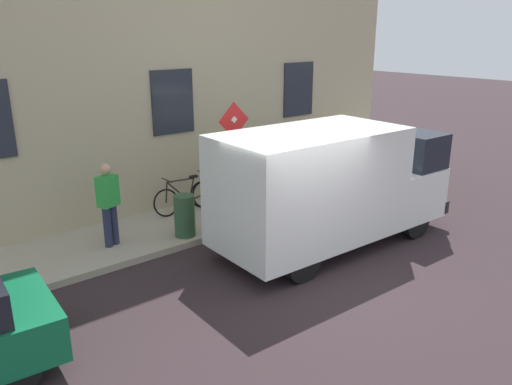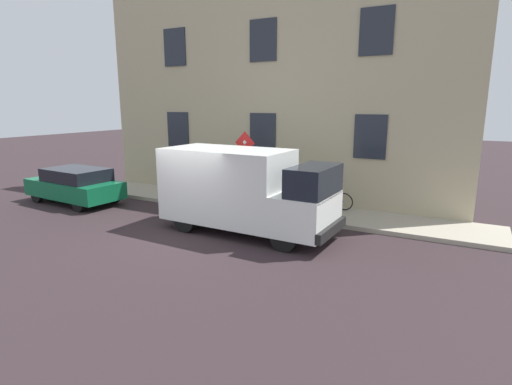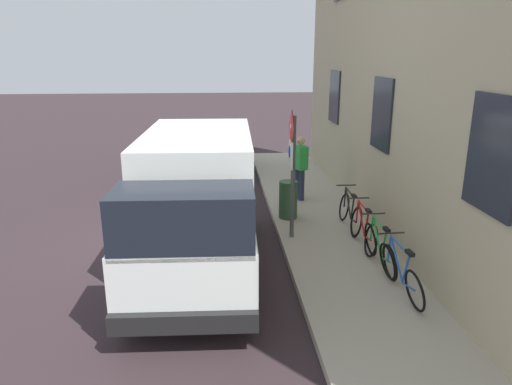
{
  "view_description": "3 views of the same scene",
  "coord_description": "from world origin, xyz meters",
  "px_view_note": "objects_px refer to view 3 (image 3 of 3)",
  "views": [
    {
      "loc": [
        -5.85,
        6.17,
        4.36
      ],
      "look_at": [
        1.59,
        0.03,
        1.25
      ],
      "focal_mm": 35.75,
      "sensor_mm": 36.0,
      "label": 1
    },
    {
      "loc": [
        -9.44,
        -7.22,
        3.82
      ],
      "look_at": [
        1.74,
        -1.28,
        1.05
      ],
      "focal_mm": 28.61,
      "sensor_mm": 36.0,
      "label": 2
    },
    {
      "loc": [
        1.28,
        -9.6,
        3.94
      ],
      "look_at": [
        2.06,
        0.04,
        1.04
      ],
      "focal_mm": 32.74,
      "sensor_mm": 36.0,
      "label": 3
    }
  ],
  "objects_px": {
    "sign_post_stacked": "(291,156)",
    "litter_bin": "(288,200)",
    "delivery_van": "(197,201)",
    "parked_hatchback": "(211,150)",
    "bicycle_green": "(380,248)",
    "bicycle_red": "(363,228)",
    "bicycle_blue": "(400,273)",
    "pedestrian": "(300,166)",
    "bicycle_black": "(350,212)"
  },
  "relations": [
    {
      "from": "bicycle_green",
      "to": "litter_bin",
      "type": "bearing_deg",
      "value": 24.21
    },
    {
      "from": "bicycle_green",
      "to": "delivery_van",
      "type": "bearing_deg",
      "value": 80.28
    },
    {
      "from": "bicycle_green",
      "to": "bicycle_red",
      "type": "xyz_separation_m",
      "value": [
        0.0,
        1.0,
        0.0
      ]
    },
    {
      "from": "sign_post_stacked",
      "to": "litter_bin",
      "type": "distance_m",
      "value": 1.81
    },
    {
      "from": "bicycle_red",
      "to": "bicycle_green",
      "type": "bearing_deg",
      "value": -179.05
    },
    {
      "from": "parked_hatchback",
      "to": "bicycle_green",
      "type": "height_order",
      "value": "parked_hatchback"
    },
    {
      "from": "parked_hatchback",
      "to": "pedestrian",
      "type": "relative_size",
      "value": 2.39
    },
    {
      "from": "parked_hatchback",
      "to": "litter_bin",
      "type": "relative_size",
      "value": 4.57
    },
    {
      "from": "sign_post_stacked",
      "to": "pedestrian",
      "type": "distance_m",
      "value": 2.85
    },
    {
      "from": "bicycle_red",
      "to": "litter_bin",
      "type": "xyz_separation_m",
      "value": [
        -1.28,
        1.81,
        0.08
      ]
    },
    {
      "from": "sign_post_stacked",
      "to": "litter_bin",
      "type": "height_order",
      "value": "sign_post_stacked"
    },
    {
      "from": "delivery_van",
      "to": "bicycle_blue",
      "type": "relative_size",
      "value": 3.14
    },
    {
      "from": "bicycle_blue",
      "to": "litter_bin",
      "type": "bearing_deg",
      "value": 15.77
    },
    {
      "from": "bicycle_green",
      "to": "pedestrian",
      "type": "distance_m",
      "value": 4.34
    },
    {
      "from": "pedestrian",
      "to": "litter_bin",
      "type": "relative_size",
      "value": 1.91
    },
    {
      "from": "delivery_van",
      "to": "bicycle_blue",
      "type": "xyz_separation_m",
      "value": [
        3.33,
        -1.56,
        -0.82
      ]
    },
    {
      "from": "pedestrian",
      "to": "litter_bin",
      "type": "distance_m",
      "value": 1.59
    },
    {
      "from": "pedestrian",
      "to": "delivery_van",
      "type": "bearing_deg",
      "value": -145.48
    },
    {
      "from": "bicycle_blue",
      "to": "bicycle_green",
      "type": "xyz_separation_m",
      "value": [
        0.0,
        1.0,
        0.0
      ]
    },
    {
      "from": "sign_post_stacked",
      "to": "bicycle_blue",
      "type": "xyz_separation_m",
      "value": [
        1.42,
        -2.59,
        -1.4
      ]
    },
    {
      "from": "bicycle_green",
      "to": "bicycle_black",
      "type": "height_order",
      "value": "same"
    },
    {
      "from": "sign_post_stacked",
      "to": "bicycle_black",
      "type": "relative_size",
      "value": 1.54
    },
    {
      "from": "sign_post_stacked",
      "to": "bicycle_red",
      "type": "bearing_deg",
      "value": -22.56
    },
    {
      "from": "litter_bin",
      "to": "delivery_van",
      "type": "bearing_deg",
      "value": -132.17
    },
    {
      "from": "pedestrian",
      "to": "bicycle_red",
      "type": "bearing_deg",
      "value": -97.38
    },
    {
      "from": "parked_hatchback",
      "to": "bicycle_red",
      "type": "bearing_deg",
      "value": -151.97
    },
    {
      "from": "sign_post_stacked",
      "to": "bicycle_green",
      "type": "xyz_separation_m",
      "value": [
        1.42,
        -1.59,
        -1.4
      ]
    },
    {
      "from": "bicycle_black",
      "to": "litter_bin",
      "type": "bearing_deg",
      "value": 58.59
    },
    {
      "from": "bicycle_blue",
      "to": "bicycle_green",
      "type": "distance_m",
      "value": 1.0
    },
    {
      "from": "bicycle_blue",
      "to": "pedestrian",
      "type": "xyz_separation_m",
      "value": [
        -0.76,
        5.24,
        0.56
      ]
    },
    {
      "from": "bicycle_black",
      "to": "litter_bin",
      "type": "height_order",
      "value": "litter_bin"
    },
    {
      "from": "sign_post_stacked",
      "to": "bicycle_black",
      "type": "height_order",
      "value": "sign_post_stacked"
    },
    {
      "from": "bicycle_blue",
      "to": "bicycle_black",
      "type": "height_order",
      "value": "same"
    },
    {
      "from": "parked_hatchback",
      "to": "bicycle_black",
      "type": "height_order",
      "value": "parked_hatchback"
    },
    {
      "from": "pedestrian",
      "to": "litter_bin",
      "type": "xyz_separation_m",
      "value": [
        -0.52,
        -1.42,
        -0.48
      ]
    },
    {
      "from": "delivery_van",
      "to": "bicycle_green",
      "type": "relative_size",
      "value": 3.15
    },
    {
      "from": "delivery_van",
      "to": "bicycle_green",
      "type": "distance_m",
      "value": 3.47
    },
    {
      "from": "litter_bin",
      "to": "bicycle_green",
      "type": "bearing_deg",
      "value": -65.56
    },
    {
      "from": "bicycle_blue",
      "to": "delivery_van",
      "type": "bearing_deg",
      "value": 62.14
    },
    {
      "from": "pedestrian",
      "to": "bicycle_blue",
      "type": "bearing_deg",
      "value": -102.35
    },
    {
      "from": "delivery_van",
      "to": "litter_bin",
      "type": "xyz_separation_m",
      "value": [
        2.05,
        2.26,
        -0.74
      ]
    },
    {
      "from": "pedestrian",
      "to": "parked_hatchback",
      "type": "bearing_deg",
      "value": 100.86
    },
    {
      "from": "bicycle_green",
      "to": "bicycle_red",
      "type": "distance_m",
      "value": 1.0
    },
    {
      "from": "sign_post_stacked",
      "to": "bicycle_red",
      "type": "xyz_separation_m",
      "value": [
        1.42,
        -0.59,
        -1.4
      ]
    },
    {
      "from": "litter_bin",
      "to": "bicycle_black",
      "type": "bearing_deg",
      "value": -32.36
    },
    {
      "from": "bicycle_green",
      "to": "bicycle_red",
      "type": "relative_size",
      "value": 1.0
    },
    {
      "from": "delivery_van",
      "to": "bicycle_green",
      "type": "xyz_separation_m",
      "value": [
        3.33,
        -0.56,
        -0.82
      ]
    },
    {
      "from": "delivery_van",
      "to": "parked_hatchback",
      "type": "xyz_separation_m",
      "value": [
        0.14,
        7.64,
        -0.6
      ]
    },
    {
      "from": "bicycle_red",
      "to": "litter_bin",
      "type": "bearing_deg",
      "value": 36.18
    },
    {
      "from": "parked_hatchback",
      "to": "pedestrian",
      "type": "xyz_separation_m",
      "value": [
        2.42,
        -3.96,
        0.34
      ]
    }
  ]
}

